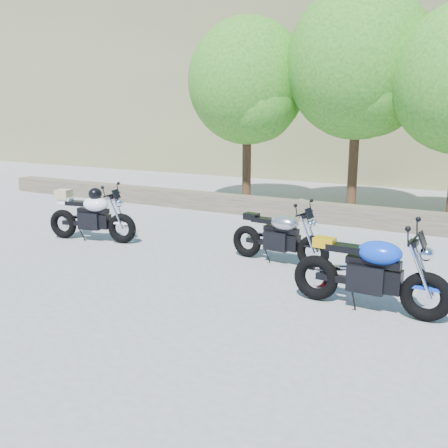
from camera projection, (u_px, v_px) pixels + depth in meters
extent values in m
plane|color=gray|center=(186.00, 275.00, 8.84)|extent=(90.00, 90.00, 0.00)
cube|color=brown|center=(300.00, 210.00, 13.45)|extent=(22.00, 0.55, 0.50)
cylinder|color=#382314|center=(247.00, 155.00, 15.83)|extent=(0.28, 0.28, 3.02)
sphere|color=#217319|center=(247.00, 81.00, 15.35)|extent=(3.67, 3.67, 3.67)
sphere|color=#217319|center=(258.00, 103.00, 14.99)|extent=(2.38, 2.38, 2.38)
cylinder|color=#382314|center=(354.00, 153.00, 14.54)|extent=(0.28, 0.28, 3.36)
sphere|color=#217319|center=(359.00, 63.00, 14.00)|extent=(4.08, 4.08, 4.08)
sphere|color=#217319|center=(372.00, 88.00, 13.66)|extent=(2.64, 2.64, 2.64)
torus|color=black|center=(313.00, 253.00, 9.07)|extent=(0.65, 0.22, 0.64)
torus|color=black|center=(247.00, 241.00, 9.88)|extent=(0.65, 0.22, 0.64)
cylinder|color=silver|center=(313.00, 253.00, 9.07)|extent=(0.22, 0.06, 0.22)
cylinder|color=silver|center=(247.00, 241.00, 9.88)|extent=(0.22, 0.06, 0.22)
cube|color=black|center=(278.00, 240.00, 9.46)|extent=(0.51, 0.35, 0.36)
cube|color=black|center=(281.00, 230.00, 9.38)|extent=(0.71, 0.23, 0.10)
ellipsoid|color=#B1B1B6|center=(285.00, 223.00, 9.31)|extent=(0.61, 0.44, 0.30)
cube|color=black|center=(265.00, 220.00, 9.56)|extent=(0.52, 0.27, 0.09)
cube|color=black|center=(251.00, 216.00, 9.72)|extent=(0.30, 0.23, 0.13)
cylinder|color=black|center=(304.00, 213.00, 9.03)|extent=(0.10, 0.66, 0.03)
sphere|color=silver|center=(312.00, 224.00, 8.98)|extent=(0.18, 0.18, 0.18)
torus|color=black|center=(122.00, 228.00, 10.94)|extent=(0.69, 0.30, 0.67)
torus|color=black|center=(63.00, 224.00, 11.39)|extent=(0.69, 0.30, 0.67)
cylinder|color=silver|center=(122.00, 228.00, 10.94)|extent=(0.23, 0.09, 0.23)
cylinder|color=silver|center=(63.00, 224.00, 11.39)|extent=(0.23, 0.09, 0.23)
cube|color=black|center=(91.00, 221.00, 11.14)|extent=(0.56, 0.41, 0.38)
cube|color=black|center=(93.00, 211.00, 11.07)|extent=(0.75, 0.32, 0.10)
ellipsoid|color=white|center=(96.00, 204.00, 11.02)|extent=(0.67, 0.52, 0.32)
cube|color=black|center=(78.00, 203.00, 11.15)|extent=(0.56, 0.33, 0.09)
cube|color=white|center=(66.00, 201.00, 11.24)|extent=(0.33, 0.27, 0.14)
cylinder|color=black|center=(112.00, 194.00, 10.84)|extent=(0.18, 0.68, 0.03)
sphere|color=silver|center=(119.00, 203.00, 10.83)|extent=(0.19, 0.19, 0.19)
ellipsoid|color=black|center=(95.00, 194.00, 10.97)|extent=(0.35, 0.36, 0.28)
cube|color=tan|center=(64.00, 194.00, 11.22)|extent=(0.36, 0.33, 0.21)
torus|color=black|center=(426.00, 297.00, 6.78)|extent=(0.70, 0.19, 0.70)
torus|color=black|center=(316.00, 278.00, 7.57)|extent=(0.70, 0.19, 0.70)
cylinder|color=silver|center=(426.00, 297.00, 6.78)|extent=(0.24, 0.05, 0.24)
cylinder|color=silver|center=(316.00, 278.00, 7.57)|extent=(0.24, 0.05, 0.24)
cube|color=black|center=(367.00, 278.00, 7.16)|extent=(0.53, 0.34, 0.39)
cube|color=black|center=(373.00, 262.00, 7.07)|extent=(0.77, 0.19, 0.11)
ellipsoid|color=blue|center=(380.00, 253.00, 7.00)|extent=(0.64, 0.44, 0.33)
cube|color=black|center=(346.00, 248.00, 7.24)|extent=(0.55, 0.25, 0.10)
cube|color=orange|center=(325.00, 242.00, 7.40)|extent=(0.31, 0.23, 0.14)
cylinder|color=black|center=(414.00, 239.00, 6.72)|extent=(0.05, 0.72, 0.04)
sphere|color=silver|center=(426.00, 254.00, 6.67)|extent=(0.20, 0.20, 0.20)
cube|color=black|center=(322.00, 275.00, 8.27)|extent=(0.26, 0.19, 0.33)
cube|color=maroon|center=(319.00, 282.00, 8.21)|extent=(0.19, 0.05, 0.14)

